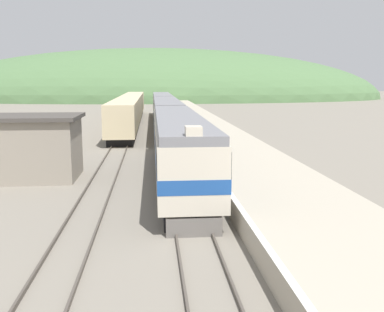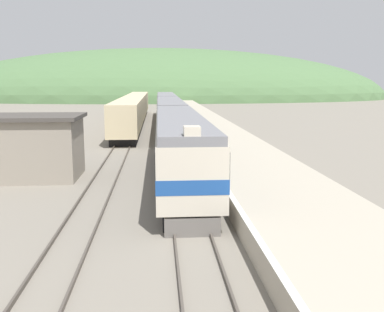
{
  "view_description": "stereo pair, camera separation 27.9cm",
  "coord_description": "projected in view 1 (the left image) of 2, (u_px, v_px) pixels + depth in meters",
  "views": [
    {
      "loc": [
        -1.58,
        2.73,
        6.1
      ],
      "look_at": [
        0.37,
        24.8,
        2.36
      ],
      "focal_mm": 42.0,
      "sensor_mm": 36.0,
      "label": 1
    },
    {
      "loc": [
        -1.3,
        2.71,
        6.1
      ],
      "look_at": [
        0.37,
        24.8,
        2.36
      ],
      "focal_mm": 42.0,
      "sensor_mm": 36.0,
      "label": 2
    }
  ],
  "objects": [
    {
      "name": "express_train_lead_car",
      "position": [
        179.0,
        145.0,
        27.43
      ],
      "size": [
        2.89,
        21.21,
        4.35
      ],
      "color": "black",
      "rests_on": "ground"
    },
    {
      "name": "track_main",
      "position": [
        163.0,
        121.0,
        67.21
      ],
      "size": [
        1.52,
        180.0,
        0.16
      ],
      "color": "#4C443D",
      "rests_on": "ground"
    },
    {
      "name": "carriage_third",
      "position": [
        162.0,
        105.0,
        71.55
      ],
      "size": [
        2.88,
        21.54,
        3.99
      ],
      "color": "black",
      "rests_on": "ground"
    },
    {
      "name": "siding_train",
      "position": [
        131.0,
        110.0,
        63.32
      ],
      "size": [
        2.9,
        47.23,
        3.91
      ],
      "color": "black",
      "rests_on": "ground"
    },
    {
      "name": "platform",
      "position": [
        212.0,
        133.0,
        47.91
      ],
      "size": [
        5.89,
        140.0,
        0.99
      ],
      "color": "#B2A893",
      "rests_on": "ground"
    },
    {
      "name": "station_shed",
      "position": [
        8.0,
        147.0,
        27.79
      ],
      "size": [
        8.92,
        4.83,
        3.98
      ],
      "color": "gray",
      "rests_on": "ground"
    },
    {
      "name": "carriage_second",
      "position": [
        167.0,
        116.0,
        49.53
      ],
      "size": [
        2.88,
        21.54,
        3.99
      ],
      "color": "black",
      "rests_on": "ground"
    },
    {
      "name": "distant_hills",
      "position": [
        157.0,
        99.0,
        149.46
      ],
      "size": [
        151.81,
        68.31,
        32.84
      ],
      "color": "#517547",
      "rests_on": "ground"
    },
    {
      "name": "track_siding",
      "position": [
        132.0,
        121.0,
        66.81
      ],
      "size": [
        1.52,
        180.0,
        0.16
      ],
      "color": "#4C443D",
      "rests_on": "ground"
    }
  ]
}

